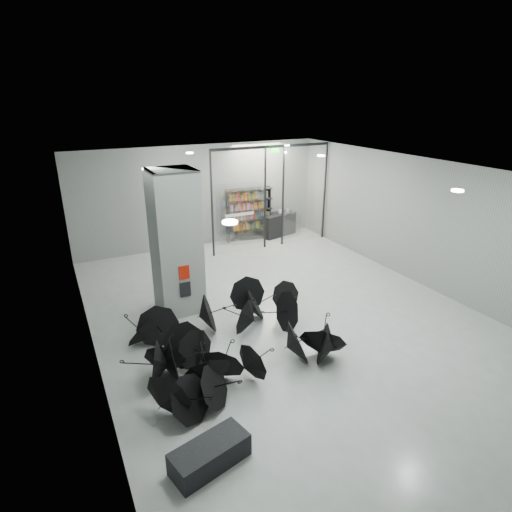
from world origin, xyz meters
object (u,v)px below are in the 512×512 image
bookshelf (249,214)px  umbrella_cluster (228,348)px  column (176,243)px  bench (210,454)px  shop_counter (278,224)px

bookshelf → umbrella_cluster: size_ratio=0.41×
bookshelf → column: bearing=-123.9°
column → bench: (-1.20, -5.59, -1.79)m
bookshelf → bench: bearing=-109.4°
bench → shop_counter: (7.03, 10.22, 0.27)m
shop_counter → umbrella_cluster: umbrella_cluster is taller
bookshelf → shop_counter: bearing=4.2°
bench → bookshelf: size_ratio=0.62×
column → umbrella_cluster: (0.23, -2.96, -1.69)m
column → umbrella_cluster: 3.41m
column → bench: 5.99m
shop_counter → umbrella_cluster: size_ratio=0.31×
umbrella_cluster → shop_counter: bearing=53.6°
shop_counter → bench: bearing=-139.4°
bench → umbrella_cluster: umbrella_cluster is taller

